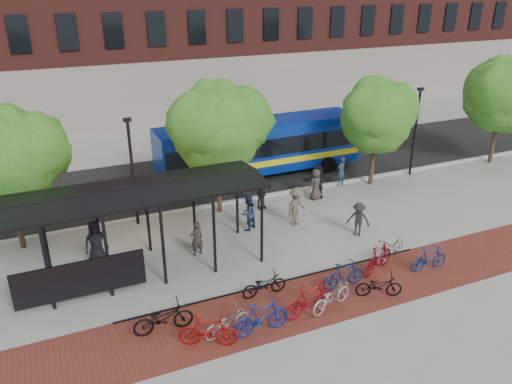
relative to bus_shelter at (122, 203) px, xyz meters
name	(u,v)px	position (x,y,z in m)	size (l,w,h in m)	color
ground	(304,229)	(8.13, 0.48, -3.00)	(160.00, 160.00, 0.00)	#9E9E99
asphalt_street	(241,171)	(8.13, 8.48, -2.99)	(160.00, 8.00, 0.01)	black
curb	(269,195)	(8.13, 4.48, -2.94)	(160.00, 0.25, 0.12)	#B7B7B2
brick_strip	(322,297)	(6.13, -4.52, -3.00)	(24.00, 3.00, 0.01)	maroon
bike_rack_rail	(279,292)	(4.83, -3.62, -3.00)	(12.00, 0.05, 0.95)	black
bus_shelter	(122,203)	(0.00, 0.00, 0.00)	(10.60, 3.07, 3.60)	black
tree_a	(6,154)	(-3.77, 3.83, 1.24)	(4.90, 4.00, 6.18)	#382619
tree_b	(219,124)	(5.23, 3.83, 1.46)	(5.15, 4.20, 6.47)	#382619
tree_c	(378,113)	(14.22, 3.83, 1.06)	(4.66, 3.80, 5.92)	#382619
tree_d	(504,91)	(23.23, 3.83, 1.47)	(5.39, 4.40, 6.55)	#382619
lamp_post_left	(132,169)	(1.13, 4.08, -0.25)	(0.35, 0.20, 5.12)	black
lamp_post_right	(415,129)	(17.13, 4.08, -0.25)	(0.35, 0.20, 5.12)	black
bus	(260,145)	(8.98, 7.54, -1.14)	(12.02, 2.99, 3.24)	#082AA1
bike_0	(163,318)	(0.39, -4.10, -2.48)	(0.69, 1.99, 1.04)	black
bike_1	(208,331)	(1.52, -5.34, -2.43)	(0.53, 1.89, 1.14)	#9C0E10
bike_2	(227,322)	(2.28, -5.03, -2.55)	(0.60, 1.72, 0.90)	#AAAAAC
bike_3	(261,317)	(3.30, -5.43, -2.39)	(0.57, 2.02, 1.21)	navy
bike_4	(264,285)	(4.26, -3.55, -2.55)	(0.60, 1.71, 0.90)	black
bike_5	(309,299)	(5.21, -5.20, -2.39)	(0.58, 2.04, 1.22)	maroon
bike_6	(331,297)	(6.09, -5.22, -2.51)	(0.65, 1.87, 0.98)	#B2B2B5
bike_7	(344,275)	(7.20, -4.26, -2.46)	(0.51, 1.79, 1.08)	navy
bike_8	(379,286)	(8.07, -5.27, -2.55)	(0.59, 1.70, 0.89)	black
bike_9	(378,258)	(9.03, -3.87, -2.40)	(0.56, 1.99, 1.20)	maroon
bike_10	(391,249)	(10.07, -3.34, -2.50)	(0.66, 1.91, 1.00)	#AAA9AC
bike_11	(429,258)	(10.98, -4.56, -2.49)	(0.47, 1.68, 1.01)	navy
pedestrian_0	(96,242)	(-1.05, 1.19, -2.05)	(0.92, 0.60, 1.89)	black
pedestrian_1	(197,238)	(2.86, 0.18, -2.21)	(0.57, 0.38, 1.57)	#36302B
pedestrian_2	(248,213)	(5.69, 1.46, -2.14)	(0.83, 0.65, 1.71)	#202E4B
pedestrian_3	(296,207)	(7.94, 0.99, -2.05)	(1.22, 0.70, 1.89)	brown
pedestrian_4	(261,192)	(7.18, 3.30, -2.12)	(1.04, 0.43, 1.77)	black
pedestrian_5	(318,182)	(10.41, 3.30, -2.08)	(1.71, 0.54, 1.84)	black
pedestrian_6	(316,184)	(10.25, 3.20, -2.15)	(0.83, 0.54, 1.69)	#3C3430
pedestrian_7	(341,171)	(12.46, 4.28, -2.15)	(0.62, 0.41, 1.69)	#20374B
pedestrian_9	(358,219)	(10.03, -1.02, -2.20)	(1.03, 0.59, 1.60)	#262626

